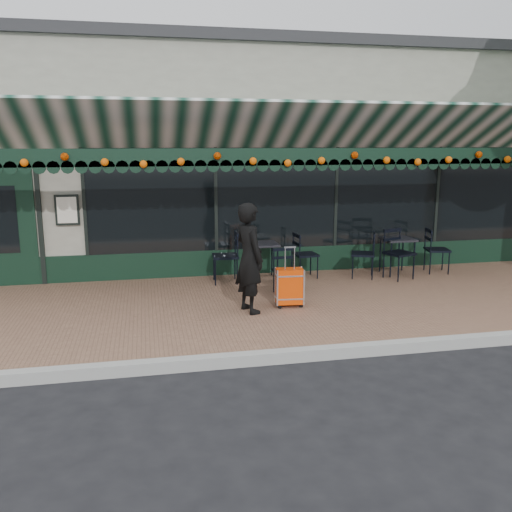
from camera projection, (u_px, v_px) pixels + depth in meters
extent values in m
plane|color=black|center=(335.00, 355.00, 7.00)|extent=(80.00, 80.00, 0.00)
cube|color=brown|center=(293.00, 305.00, 8.90)|extent=(18.00, 4.00, 0.15)
cube|color=#9E9E99|center=(337.00, 352.00, 6.90)|extent=(18.00, 0.16, 0.15)
cube|color=gray|center=(233.00, 159.00, 14.20)|extent=(12.00, 8.00, 4.50)
cube|color=black|center=(326.00, 196.00, 10.71)|extent=(9.20, 0.04, 2.00)
cube|color=black|center=(3.00, 225.00, 9.60)|extent=(1.10, 0.07, 2.20)
cube|color=silver|center=(67.00, 210.00, 9.73)|extent=(0.42, 0.04, 0.55)
cube|color=black|center=(287.00, 157.00, 8.90)|extent=(12.00, 0.03, 0.28)
cylinder|color=orange|center=(288.00, 158.00, 8.85)|extent=(11.60, 0.12, 0.12)
imported|color=black|center=(249.00, 258.00, 8.15)|extent=(0.57, 0.70, 1.67)
cube|color=#DE3D07|center=(289.00, 286.00, 8.49)|extent=(0.44, 0.27, 0.56)
cube|color=black|center=(289.00, 305.00, 8.55)|extent=(0.44, 0.27, 0.06)
cube|color=silver|center=(290.00, 258.00, 8.40)|extent=(0.19, 0.04, 0.34)
cube|color=black|center=(398.00, 239.00, 10.55)|extent=(0.58, 0.58, 0.04)
cylinder|color=black|center=(391.00, 260.00, 10.35)|extent=(0.03, 0.03, 0.67)
cylinder|color=black|center=(414.00, 259.00, 10.44)|extent=(0.03, 0.03, 0.67)
cylinder|color=black|center=(380.00, 255.00, 10.81)|extent=(0.03, 0.03, 0.67)
cylinder|color=black|center=(403.00, 254.00, 10.90)|extent=(0.03, 0.03, 0.67)
cube|color=black|center=(263.00, 244.00, 10.18)|extent=(0.56, 0.56, 0.04)
cylinder|color=black|center=(253.00, 265.00, 9.98)|extent=(0.03, 0.03, 0.65)
cylinder|color=black|center=(278.00, 264.00, 10.08)|extent=(0.03, 0.03, 0.65)
cylinder|color=black|center=(249.00, 260.00, 10.43)|extent=(0.03, 0.03, 0.65)
cylinder|color=black|center=(272.00, 259.00, 10.52)|extent=(0.03, 0.03, 0.65)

